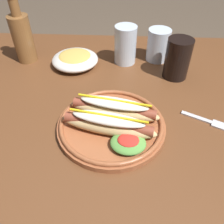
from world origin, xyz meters
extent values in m
plane|color=brown|center=(0.00, 0.00, 0.00)|extent=(8.00, 8.00, 0.00)
cube|color=brown|center=(0.00, 0.00, 0.72)|extent=(1.17, 0.97, 0.04)
cylinder|color=brown|center=(-0.50, 0.39, 0.35)|extent=(0.06, 0.06, 0.70)
cylinder|color=brown|center=(0.50, 0.39, 0.35)|extent=(0.06, 0.06, 0.70)
cylinder|color=#9E5633|center=(0.04, -0.08, 0.75)|extent=(0.28, 0.28, 0.02)
torus|color=#9E5633|center=(0.04, -0.08, 0.76)|extent=(0.27, 0.27, 0.01)
ellipsoid|color=tan|center=(0.03, -0.11, 0.78)|extent=(0.25, 0.09, 0.04)
cylinder|color=brown|center=(0.03, -0.11, 0.78)|extent=(0.22, 0.07, 0.03)
ellipsoid|color=silver|center=(0.03, -0.11, 0.80)|extent=(0.19, 0.08, 0.02)
cylinder|color=yellow|center=(0.03, -0.11, 0.81)|extent=(0.19, 0.04, 0.01)
ellipsoid|color=tan|center=(0.05, -0.05, 0.78)|extent=(0.25, 0.09, 0.04)
cylinder|color=brown|center=(0.05, -0.05, 0.78)|extent=(0.22, 0.07, 0.03)
ellipsoid|color=silver|center=(0.05, -0.05, 0.80)|extent=(0.19, 0.08, 0.02)
cylinder|color=yellow|center=(0.05, -0.05, 0.81)|extent=(0.19, 0.04, 0.01)
ellipsoid|color=#5B9942|center=(0.08, -0.16, 0.77)|extent=(0.09, 0.07, 0.02)
ellipsoid|color=red|center=(0.08, -0.16, 0.78)|extent=(0.05, 0.04, 0.01)
cube|color=silver|center=(0.28, -0.03, 0.74)|extent=(0.08, 0.05, 0.00)
cube|color=silver|center=(0.33, -0.06, 0.74)|extent=(0.04, 0.04, 0.00)
cylinder|color=black|center=(0.24, 0.18, 0.81)|extent=(0.08, 0.08, 0.13)
cylinder|color=silver|center=(0.19, 0.29, 0.80)|extent=(0.08, 0.08, 0.11)
cylinder|color=silver|center=(0.07, 0.26, 0.81)|extent=(0.08, 0.08, 0.13)
cylinder|color=brown|center=(-0.29, 0.26, 0.82)|extent=(0.07, 0.07, 0.16)
cylinder|color=brown|center=(-0.29, 0.26, 0.93)|extent=(0.03, 0.03, 0.06)
ellipsoid|color=silver|center=(-0.11, 0.23, 0.76)|extent=(0.17, 0.17, 0.04)
ellipsoid|color=gold|center=(-0.11, 0.23, 0.78)|extent=(0.12, 0.12, 0.02)
camera|label=1|loc=(0.07, -0.52, 1.20)|focal=37.70mm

